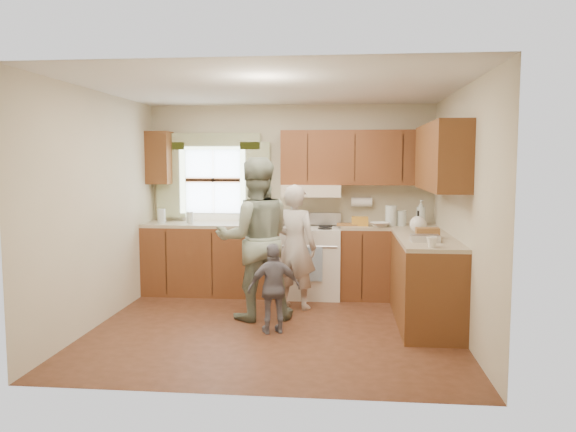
# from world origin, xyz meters

# --- Properties ---
(room) EXTENTS (3.80, 3.80, 3.80)m
(room) POSITION_xyz_m (0.00, 0.00, 1.25)
(room) COLOR #462615
(room) RESTS_ON ground
(kitchen_fixtures) EXTENTS (3.80, 2.25, 2.15)m
(kitchen_fixtures) POSITION_xyz_m (0.62, 1.08, 0.84)
(kitchen_fixtures) COLOR #421F0E
(kitchen_fixtures) RESTS_ON ground
(stove) EXTENTS (0.76, 0.67, 1.07)m
(stove) POSITION_xyz_m (0.30, 1.44, 0.47)
(stove) COLOR silver
(stove) RESTS_ON ground
(woman_left) EXTENTS (0.63, 0.52, 1.49)m
(woman_left) POSITION_xyz_m (0.14, 0.81, 0.74)
(woman_left) COLOR beige
(woman_left) RESTS_ON ground
(woman_right) EXTENTS (1.04, 0.91, 1.80)m
(woman_right) POSITION_xyz_m (-0.26, 0.33, 0.90)
(woman_right) COLOR #294434
(woman_right) RESTS_ON ground
(child) EXTENTS (0.59, 0.40, 0.93)m
(child) POSITION_xyz_m (0.01, -0.18, 0.46)
(child) COLOR slate
(child) RESTS_ON ground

